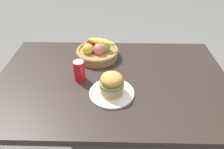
{
  "coord_description": "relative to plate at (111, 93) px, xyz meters",
  "views": [
    {
      "loc": [
        0.02,
        -1.0,
        1.52
      ],
      "look_at": [
        -0.0,
        -0.04,
        0.81
      ],
      "focal_mm": 33.79,
      "sensor_mm": 36.0,
      "label": 1
    }
  ],
  "objects": [
    {
      "name": "dining_table",
      "position": [
        0.0,
        0.14,
        -0.11
      ],
      "size": [
        1.4,
        0.9,
        0.75
      ],
      "color": "#2D231E",
      "rests_on": "ground_plane"
    },
    {
      "name": "sandwich",
      "position": [
        0.0,
        0.0,
        0.07
      ],
      "size": [
        0.13,
        0.13,
        0.12
      ],
      "color": "tan",
      "rests_on": "plate"
    },
    {
      "name": "fruit_basket",
      "position": [
        -0.11,
        0.38,
        0.04
      ],
      "size": [
        0.29,
        0.29,
        0.14
      ],
      "color": "#9E7542",
      "rests_on": "dining_table"
    },
    {
      "name": "soda_can",
      "position": [
        -0.19,
        0.13,
        0.06
      ],
      "size": [
        0.07,
        0.07,
        0.13
      ],
      "color": "red",
      "rests_on": "dining_table"
    },
    {
      "name": "plate",
      "position": [
        0.0,
        0.0,
        0.0
      ],
      "size": [
        0.25,
        0.25,
        0.01
      ],
      "primitive_type": "cylinder",
      "color": "silver",
      "rests_on": "dining_table"
    }
  ]
}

